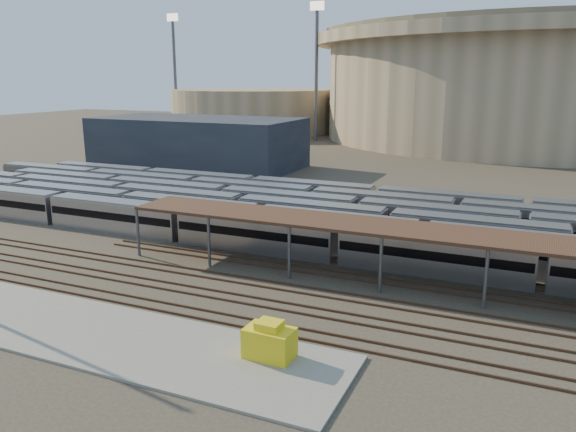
{
  "coord_description": "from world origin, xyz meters",
  "views": [
    {
      "loc": [
        28.82,
        -43.69,
        18.23
      ],
      "look_at": [
        4.31,
        12.0,
        3.06
      ],
      "focal_mm": 35.0,
      "sensor_mm": 36.0,
      "label": 1
    }
  ],
  "objects": [
    {
      "name": "ground",
      "position": [
        0.0,
        0.0,
        0.0
      ],
      "size": [
        420.0,
        420.0,
        0.0
      ],
      "primitive_type": "plane",
      "color": "#383026",
      "rests_on": "ground"
    },
    {
      "name": "apron",
      "position": [
        -5.0,
        -15.0,
        0.1
      ],
      "size": [
        50.0,
        9.0,
        0.2
      ],
      "primitive_type": "cube",
      "color": "gray",
      "rests_on": "ground"
    },
    {
      "name": "subway_trains",
      "position": [
        1.85,
        18.5,
        1.8
      ],
      "size": [
        129.03,
        23.9,
        3.6
      ],
      "color": "#A6A6AA",
      "rests_on": "ground"
    },
    {
      "name": "inspection_shed",
      "position": [
        22.0,
        4.0,
        4.98
      ],
      "size": [
        60.3,
        6.0,
        5.3
      ],
      "color": "#515155",
      "rests_on": "ground"
    },
    {
      "name": "empty_tracks",
      "position": [
        0.0,
        -5.0,
        0.09
      ],
      "size": [
        170.0,
        9.62,
        0.18
      ],
      "color": "#4C3323",
      "rests_on": "ground"
    },
    {
      "name": "stadium",
      "position": [
        25.0,
        140.0,
        16.47
      ],
      "size": [
        124.0,
        124.0,
        32.5
      ],
      "color": "tan",
      "rests_on": "ground"
    },
    {
      "name": "secondary_arena",
      "position": [
        -60.0,
        130.0,
        7.0
      ],
      "size": [
        56.0,
        56.0,
        14.0
      ],
      "primitive_type": "cylinder",
      "color": "tan",
      "rests_on": "ground"
    },
    {
      "name": "service_building",
      "position": [
        -35.0,
        55.0,
        5.0
      ],
      "size": [
        42.0,
        20.0,
        10.0
      ],
      "primitive_type": "cube",
      "color": "#1E232D",
      "rests_on": "ground"
    },
    {
      "name": "floodlight_0",
      "position": [
        -30.0,
        110.0,
        20.65
      ],
      "size": [
        4.0,
        1.0,
        38.4
      ],
      "color": "#515155",
      "rests_on": "ground"
    },
    {
      "name": "floodlight_1",
      "position": [
        -85.0,
        120.0,
        20.65
      ],
      "size": [
        4.0,
        1.0,
        38.4
      ],
      "color": "#515155",
      "rests_on": "ground"
    },
    {
      "name": "floodlight_3",
      "position": [
        -10.0,
        160.0,
        20.65
      ],
      "size": [
        4.0,
        1.0,
        38.4
      ],
      "color": "#515155",
      "rests_on": "ground"
    },
    {
      "name": "yellow_equipment",
      "position": [
        14.1,
        -13.27,
        1.21
      ],
      "size": [
        3.29,
        2.12,
        2.02
      ],
      "primitive_type": "cube",
      "rotation": [
        0.0,
        0.0,
        -0.03
      ],
      "color": "yellow",
      "rests_on": "apron"
    }
  ]
}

